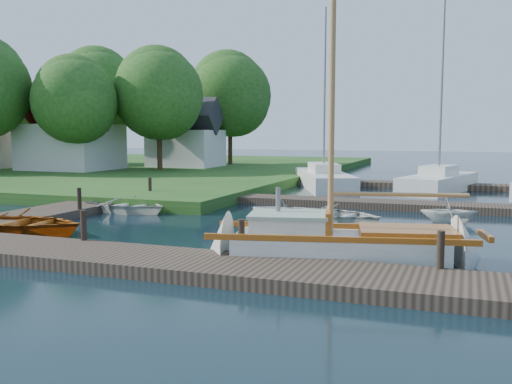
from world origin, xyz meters
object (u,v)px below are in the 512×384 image
(tree_3, at_px, (159,94))
(tree_7, at_px, (230,94))
(mooring_post_2, at_px, (241,236))
(tender_d, at_px, (450,208))
(tree_4, at_px, (98,92))
(tree_5, at_px, (3,105))
(mooring_post_3, at_px, (441,250))
(mooring_post_4, at_px, (79,198))
(tree_2, at_px, (75,100))
(marina_boat_0, at_px, (324,178))
(dinghy, at_px, (18,220))
(house_a, at_px, (71,135))
(mooring_post_1, at_px, (84,225))
(tender_c, at_px, (331,212))
(marina_boat_2, at_px, (439,181))
(house_c, at_px, (186,139))
(sailboat, at_px, (345,249))
(tender_a, at_px, (127,203))
(mooring_post_5, at_px, (150,186))
(tender_b, at_px, (282,206))

(tree_3, distance_m, tree_7, 8.26)
(mooring_post_2, height_order, tender_d, mooring_post_2)
(tree_4, distance_m, tree_5, 8.30)
(mooring_post_3, xyz_separation_m, mooring_post_4, (-13.00, 5.00, 0.00))
(tender_d, bearing_deg, tree_2, 57.81)
(mooring_post_4, height_order, marina_boat_0, marina_boat_0)
(dinghy, height_order, house_a, house_a)
(dinghy, xyz_separation_m, tree_5, (-23.49, 23.67, 4.98))
(mooring_post_1, height_order, dinghy, mooring_post_1)
(house_a, bearing_deg, mooring_post_3, -38.93)
(tree_2, bearing_deg, dinghy, -56.98)
(tender_c, relative_size, marina_boat_2, 0.35)
(mooring_post_4, xyz_separation_m, tree_2, (-11.00, 14.05, 4.55))
(mooring_post_2, distance_m, dinghy, 8.13)
(tree_3, bearing_deg, house_a, -161.15)
(dinghy, bearing_deg, mooring_post_2, -106.57)
(tender_c, relative_size, house_c, 0.70)
(tender_c, relative_size, tree_7, 0.39)
(tender_d, bearing_deg, dinghy, 111.45)
(mooring_post_2, bearing_deg, tree_7, 113.50)
(sailboat, relative_size, tree_4, 1.02)
(tender_a, height_order, tender_c, tender_c)
(mooring_post_2, distance_m, mooring_post_4, 9.86)
(tender_d, xyz_separation_m, tree_7, (-17.91, 22.54, 5.69))
(tender_c, xyz_separation_m, marina_boat_0, (-3.27, 12.20, 0.18))
(mooring_post_3, xyz_separation_m, tree_3, (-20.00, 23.05, 5.11))
(mooring_post_4, height_order, marina_boat_2, marina_boat_2)
(tree_3, bearing_deg, mooring_post_3, -49.05)
(mooring_post_5, xyz_separation_m, tender_b, (7.43, -3.58, -0.12))
(tree_2, distance_m, tree_7, 13.45)
(tender_d, xyz_separation_m, house_a, (-25.91, 12.49, 2.45))
(tender_d, distance_m, tree_3, 25.22)
(marina_boat_2, distance_m, house_a, 25.21)
(mooring_post_2, height_order, sailboat, sailboat)
(mooring_post_3, relative_size, tree_3, 0.09)
(mooring_post_5, relative_size, tree_3, 0.09)
(mooring_post_1, xyz_separation_m, tree_4, (-19.00, 27.05, 5.67))
(tender_d, bearing_deg, mooring_post_3, 172.18)
(mooring_post_4, relative_size, tree_7, 0.09)
(tree_4, bearing_deg, mooring_post_5, -48.66)
(tree_7, bearing_deg, mooring_post_4, -79.14)
(mooring_post_2, distance_m, tree_5, 40.52)
(marina_boat_2, height_order, house_a, marina_boat_2)
(sailboat, xyz_separation_m, tender_c, (-1.68, 5.77, 0.04))
(dinghy, distance_m, tender_c, 10.21)
(mooring_post_3, distance_m, mooring_post_4, 13.93)
(mooring_post_3, height_order, tree_4, tree_4)
(house_c, bearing_deg, tree_3, -89.97)
(tender_a, bearing_deg, tree_5, 63.16)
(marina_boat_2, xyz_separation_m, house_c, (-19.03, 7.89, 2.01))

